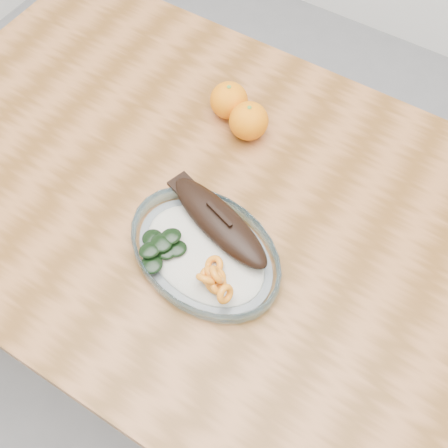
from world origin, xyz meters
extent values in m
plane|color=slate|center=(0.00, 0.00, 0.00)|extent=(3.00, 3.00, 0.00)
cube|color=brown|center=(0.00, 0.00, 0.73)|extent=(1.20, 0.80, 0.04)
cylinder|color=brown|center=(-0.54, 0.34, 0.35)|extent=(0.06, 0.06, 0.71)
ellipsoid|color=white|center=(0.09, -0.10, 0.76)|extent=(0.57, 0.46, 0.01)
torus|color=#8ABDD5|center=(0.09, -0.10, 0.77)|extent=(0.60, 0.60, 0.03)
ellipsoid|color=beige|center=(0.09, -0.10, 0.77)|extent=(0.51, 0.40, 0.02)
ellipsoid|color=black|center=(0.08, -0.05, 0.80)|extent=(0.24, 0.13, 0.04)
ellipsoid|color=black|center=(0.08, -0.05, 0.79)|extent=(0.20, 0.11, 0.02)
cube|color=black|center=(-0.01, -0.02, 0.80)|extent=(0.05, 0.05, 0.01)
cube|color=black|center=(0.08, -0.05, 0.82)|extent=(0.06, 0.02, 0.02)
torus|color=#D4510F|center=(0.13, -0.15, 0.79)|extent=(0.04, 0.04, 0.04)
torus|color=#D4510F|center=(0.13, -0.14, 0.79)|extent=(0.05, 0.05, 0.03)
torus|color=#D4510F|center=(0.14, -0.15, 0.79)|extent=(0.03, 0.04, 0.04)
torus|color=#D4510F|center=(0.14, -0.15, 0.79)|extent=(0.04, 0.05, 0.04)
torus|color=#D4510F|center=(0.12, -0.12, 0.79)|extent=(0.04, 0.04, 0.03)
torus|color=#D4510F|center=(0.13, -0.14, 0.79)|extent=(0.04, 0.04, 0.03)
torus|color=#D4510F|center=(0.12, -0.14, 0.79)|extent=(0.05, 0.05, 0.02)
torus|color=#D4510F|center=(0.12, -0.14, 0.79)|extent=(0.04, 0.04, 0.04)
torus|color=#D4510F|center=(0.13, -0.14, 0.81)|extent=(0.04, 0.04, 0.04)
torus|color=#D4510F|center=(0.12, -0.15, 0.81)|extent=(0.04, 0.03, 0.04)
torus|color=#D4510F|center=(0.16, -0.16, 0.81)|extent=(0.03, 0.03, 0.04)
ellipsoid|color=black|center=(0.03, -0.17, 0.79)|extent=(0.05, 0.05, 0.01)
ellipsoid|color=black|center=(0.00, -0.13, 0.79)|extent=(0.04, 0.04, 0.01)
ellipsoid|color=black|center=(0.05, -0.13, 0.79)|extent=(0.05, 0.05, 0.01)
ellipsoid|color=black|center=(0.04, -0.14, 0.79)|extent=(0.05, 0.05, 0.01)
ellipsoid|color=black|center=(0.03, -0.12, 0.80)|extent=(0.05, 0.05, 0.01)
ellipsoid|color=black|center=(0.02, -0.13, 0.80)|extent=(0.05, 0.05, 0.01)
ellipsoid|color=black|center=(0.02, -0.16, 0.80)|extent=(0.04, 0.05, 0.01)
sphere|color=orange|center=(0.01, 0.16, 0.79)|extent=(0.07, 0.07, 0.07)
sphere|color=orange|center=(-0.05, 0.19, 0.79)|extent=(0.07, 0.07, 0.07)
camera|label=1|loc=(0.35, -0.46, 1.58)|focal=45.00mm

